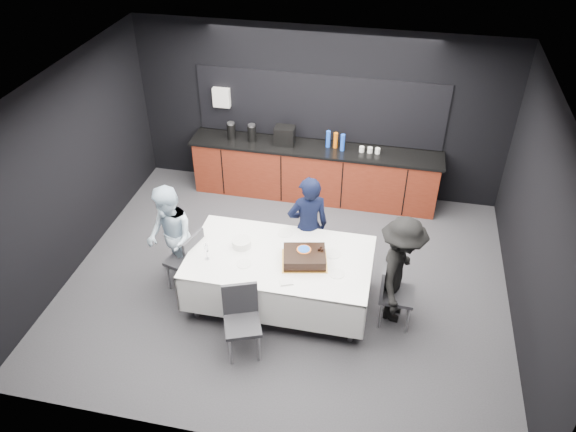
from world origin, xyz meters
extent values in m
plane|color=#3C3C41|center=(0.00, 0.00, 0.00)|extent=(6.00, 6.00, 0.00)
cube|color=white|center=(0.00, 0.00, 2.80)|extent=(6.00, 5.00, 0.04)
cube|color=black|center=(0.00, 2.50, 1.40)|extent=(6.00, 0.04, 2.80)
cube|color=black|center=(0.00, -2.50, 1.40)|extent=(6.00, 0.04, 2.80)
cube|color=black|center=(-3.00, 0.00, 1.40)|extent=(0.04, 5.00, 2.80)
cube|color=black|center=(3.00, 0.00, 1.40)|extent=(0.04, 5.00, 2.80)
cube|color=#5B1C0E|center=(0.00, 2.20, 0.45)|extent=(4.00, 0.60, 0.90)
cube|color=black|center=(0.00, 2.20, 0.92)|extent=(4.10, 0.64, 0.04)
cube|color=black|center=(0.00, 2.48, 1.50)|extent=(4.00, 0.03, 1.10)
cube|color=white|center=(-1.60, 2.43, 1.55)|extent=(0.28, 0.12, 0.32)
cylinder|color=black|center=(-1.40, 2.20, 1.07)|extent=(0.14, 0.14, 0.26)
cylinder|color=black|center=(-1.05, 2.20, 1.07)|extent=(0.14, 0.14, 0.26)
cube|color=black|center=(-0.50, 2.20, 1.09)|extent=(0.32, 0.24, 0.30)
cylinder|color=blue|center=(0.20, 2.25, 1.08)|extent=(0.07, 0.07, 0.28)
cylinder|color=orange|center=(0.32, 2.25, 1.07)|extent=(0.07, 0.07, 0.26)
cylinder|color=blue|center=(0.44, 2.18, 1.08)|extent=(0.07, 0.07, 0.28)
cylinder|color=white|center=(0.75, 2.20, 0.98)|extent=(0.08, 0.08, 0.09)
cylinder|color=white|center=(0.88, 2.20, 0.98)|extent=(0.08, 0.08, 0.09)
cylinder|color=white|center=(1.00, 2.20, 0.98)|extent=(0.08, 0.08, 0.09)
cylinder|color=#99999E|center=(-1.40, 2.20, 1.21)|extent=(0.12, 0.12, 0.03)
cylinder|color=#99999E|center=(-1.05, 2.20, 1.21)|extent=(0.12, 0.12, 0.03)
cylinder|color=#99999E|center=(-1.00, -0.90, 0.38)|extent=(0.06, 0.06, 0.75)
cylinder|color=#99999E|center=(-1.00, 0.10, 0.38)|extent=(0.06, 0.06, 0.75)
cylinder|color=#99999E|center=(1.00, -0.90, 0.38)|extent=(0.06, 0.06, 0.75)
cylinder|color=#99999E|center=(1.00, 0.10, 0.38)|extent=(0.06, 0.06, 0.75)
cube|color=white|center=(0.00, -0.40, 0.76)|extent=(2.32, 1.32, 0.04)
cube|color=white|center=(0.00, -1.05, 0.49)|extent=(2.32, 0.02, 0.55)
cube|color=white|center=(0.00, 0.25, 0.49)|extent=(2.32, 0.02, 0.55)
cube|color=white|center=(-1.15, -0.40, 0.49)|extent=(0.02, 1.32, 0.55)
cube|color=white|center=(1.15, -0.40, 0.49)|extent=(0.02, 1.32, 0.55)
cube|color=gold|center=(0.32, -0.44, 0.79)|extent=(0.64, 0.56, 0.01)
cube|color=black|center=(0.32, -0.44, 0.85)|extent=(0.59, 0.51, 0.11)
cube|color=black|center=(0.32, -0.44, 0.91)|extent=(0.59, 0.51, 0.01)
cylinder|color=orange|center=(0.30, -0.38, 0.92)|extent=(0.18, 0.18, 0.00)
cylinder|color=blue|center=(0.30, -0.38, 0.92)|extent=(0.15, 0.15, 0.01)
sphere|color=black|center=(0.50, -0.32, 0.94)|extent=(0.04, 0.04, 0.04)
sphere|color=black|center=(0.52, -0.36, 0.94)|extent=(0.04, 0.04, 0.04)
sphere|color=black|center=(0.48, -0.36, 0.94)|extent=(0.04, 0.04, 0.04)
cylinder|color=white|center=(-0.52, -0.31, 0.83)|extent=(0.25, 0.25, 0.10)
cylinder|color=white|center=(-0.40, -0.64, 0.78)|extent=(0.19, 0.19, 0.01)
cylinder|color=white|center=(0.65, -0.22, 0.78)|extent=(0.21, 0.21, 0.01)
cylinder|color=white|center=(0.75, -0.59, 0.78)|extent=(0.19, 0.19, 0.01)
cylinder|color=white|center=(-0.03, 0.08, 0.78)|extent=(0.21, 0.21, 0.01)
cube|color=white|center=(0.19, -0.87, 0.79)|extent=(0.18, 0.15, 0.02)
cylinder|color=white|center=(-0.88, -0.64, 0.78)|extent=(0.06, 0.06, 0.00)
cylinder|color=white|center=(-0.88, -0.64, 0.84)|extent=(0.01, 0.01, 0.12)
cylinder|color=white|center=(-0.88, -0.64, 0.95)|extent=(0.05, 0.05, 0.10)
cube|color=#2E2E33|center=(-1.32, -0.37, 0.45)|extent=(0.52, 0.52, 0.05)
cube|color=#2E2E33|center=(-1.14, -0.42, 0.70)|extent=(0.15, 0.41, 0.45)
cylinder|color=#99999E|center=(-1.44, -0.16, 0.22)|extent=(0.03, 0.03, 0.44)
cylinder|color=#99999E|center=(-1.53, -0.48, 0.22)|extent=(0.03, 0.03, 0.44)
cylinder|color=#99999E|center=(-1.11, -0.25, 0.22)|extent=(0.03, 0.03, 0.44)
cylinder|color=#99999E|center=(-1.20, -0.58, 0.22)|extent=(0.03, 0.03, 0.44)
cube|color=#2E2E33|center=(1.51, -0.44, 0.45)|extent=(0.44, 0.44, 0.05)
cube|color=#2E2E33|center=(1.32, -0.43, 0.70)|extent=(0.06, 0.42, 0.45)
cylinder|color=#99999E|center=(1.67, -0.62, 0.22)|extent=(0.03, 0.03, 0.44)
cylinder|color=#99999E|center=(1.68, -0.28, 0.22)|extent=(0.03, 0.03, 0.44)
cylinder|color=#99999E|center=(1.33, -0.60, 0.22)|extent=(0.03, 0.03, 0.44)
cylinder|color=#99999E|center=(1.34, -0.26, 0.22)|extent=(0.03, 0.03, 0.44)
cube|color=#2E2E33|center=(-0.24, -1.33, 0.45)|extent=(0.54, 0.54, 0.05)
cube|color=#2E2E33|center=(-0.31, -1.16, 0.70)|extent=(0.41, 0.19, 0.45)
cylinder|color=#99999E|center=(-0.34, -1.55, 0.22)|extent=(0.03, 0.03, 0.44)
cylinder|color=#99999E|center=(-0.02, -1.43, 0.22)|extent=(0.03, 0.03, 0.44)
cylinder|color=#99999E|center=(-0.46, -1.24, 0.22)|extent=(0.03, 0.03, 0.44)
cylinder|color=#99999E|center=(-0.14, -1.11, 0.22)|extent=(0.03, 0.03, 0.44)
imported|color=black|center=(0.24, 0.28, 0.78)|extent=(0.67, 0.57, 1.56)
imported|color=silver|center=(-1.50, -0.32, 0.76)|extent=(0.91, 0.94, 1.52)
imported|color=black|center=(1.50, -0.34, 0.76)|extent=(0.69, 1.04, 1.51)
camera|label=1|loc=(1.23, -5.69, 5.33)|focal=35.00mm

